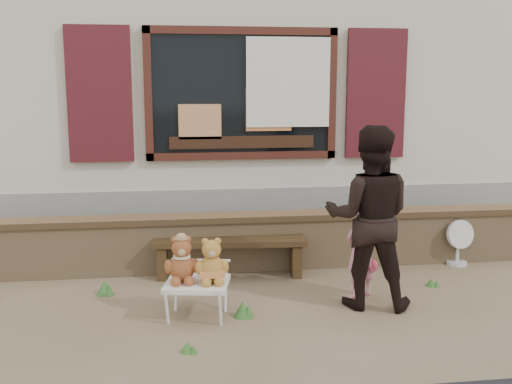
{
  "coord_description": "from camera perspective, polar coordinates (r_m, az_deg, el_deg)",
  "views": [
    {
      "loc": [
        -0.88,
        -5.86,
        2.17
      ],
      "look_at": [
        0.0,
        0.6,
        1.0
      ],
      "focal_mm": 42.0,
      "sensor_mm": 36.0,
      "label": 1
    }
  ],
  "objects": [
    {
      "name": "ground",
      "position": [
        6.31,
        0.75,
        -9.95
      ],
      "size": [
        80.0,
        80.0,
        0.0
      ],
      "primitive_type": "plane",
      "color": "brown",
      "rests_on": "ground"
    },
    {
      "name": "shopfront",
      "position": [
        10.38,
        -2.94,
        9.21
      ],
      "size": [
        8.04,
        5.13,
        4.0
      ],
      "color": "#B2A990",
      "rests_on": "ground"
    },
    {
      "name": "brick_wall",
      "position": [
        7.15,
        -0.43,
        -4.64
      ],
      "size": [
        7.1,
        0.36,
        0.67
      ],
      "color": "#A68459",
      "rests_on": "ground"
    },
    {
      "name": "bench",
      "position": [
        6.86,
        -2.52,
        -5.42
      ],
      "size": [
        1.76,
        0.51,
        0.45
      ],
      "rotation": [
        0.0,
        0.0,
        -0.08
      ],
      "color": "#312111",
      "rests_on": "ground"
    },
    {
      "name": "folding_chair",
      "position": [
        5.7,
        -5.63,
        -8.79
      ],
      "size": [
        0.66,
        0.61,
        0.35
      ],
      "rotation": [
        0.0,
        0.0,
        -0.2
      ],
      "color": "silver",
      "rests_on": "ground"
    },
    {
      "name": "teddy_bear_left",
      "position": [
        5.65,
        -7.09,
        -6.28
      ],
      "size": [
        0.37,
        0.34,
        0.44
      ],
      "primitive_type": null,
      "rotation": [
        0.0,
        0.0,
        -0.2
      ],
      "color": "brown",
      "rests_on": "folding_chair"
    },
    {
      "name": "teddy_bear_right",
      "position": [
        5.6,
        -4.25,
        -6.43
      ],
      "size": [
        0.36,
        0.33,
        0.43
      ],
      "primitive_type": null,
      "rotation": [
        0.0,
        0.0,
        -0.2
      ],
      "color": "olive",
      "rests_on": "folding_chair"
    },
    {
      "name": "child",
      "position": [
        6.23,
        9.95,
        -5.37
      ],
      "size": [
        0.45,
        0.4,
        1.03
      ],
      "primitive_type": "imported",
      "rotation": [
        0.0,
        0.0,
        3.65
      ],
      "color": "pink",
      "rests_on": "ground"
    },
    {
      "name": "adult",
      "position": [
        5.93,
        10.71,
        -2.39
      ],
      "size": [
        1.03,
        0.9,
        1.79
      ],
      "primitive_type": "imported",
      "rotation": [
        0.0,
        0.0,
        2.85
      ],
      "color": "black",
      "rests_on": "ground"
    },
    {
      "name": "fan_right",
      "position": [
        7.7,
        18.69,
        -4.54
      ],
      "size": [
        0.36,
        0.24,
        0.57
      ],
      "rotation": [
        0.0,
        0.0,
        0.16
      ],
      "color": "silver",
      "rests_on": "ground"
    },
    {
      "name": "grass_tufts",
      "position": [
        5.88,
        -13.0,
        -11.02
      ],
      "size": [
        5.58,
        1.72,
        0.16
      ],
      "color": "#346528",
      "rests_on": "ground"
    }
  ]
}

